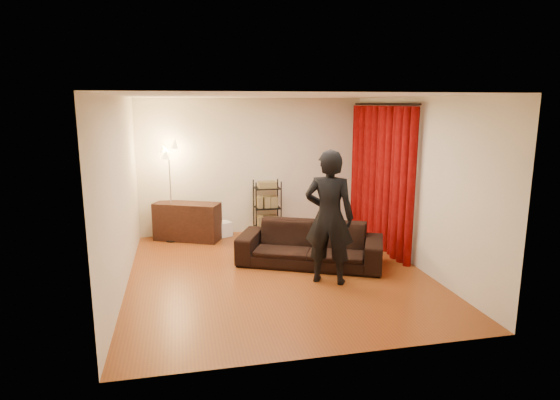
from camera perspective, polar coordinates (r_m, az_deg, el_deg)
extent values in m
plane|color=brown|center=(7.37, -0.28, -8.91)|extent=(5.00, 5.00, 0.00)
plane|color=white|center=(6.89, -0.30, 12.59)|extent=(5.00, 5.00, 0.00)
plane|color=beige|center=(9.44, -3.40, 4.12)|extent=(5.00, 0.00, 5.00)
plane|color=beige|center=(4.65, 6.04, -3.90)|extent=(5.00, 0.00, 5.00)
plane|color=beige|center=(6.91, -18.86, 0.71)|extent=(0.00, 5.00, 5.00)
plane|color=beige|center=(7.78, 16.18, 2.04)|extent=(0.00, 5.00, 5.00)
cylinder|color=black|center=(8.64, 12.49, 11.35)|extent=(0.04, 2.65, 0.04)
imported|color=black|center=(7.68, 3.69, -5.40)|extent=(2.49, 1.78, 0.68)
imported|color=black|center=(6.78, 6.01, -2.11)|extent=(0.85, 0.75, 1.97)
cube|color=black|center=(9.18, -11.22, -2.58)|extent=(1.32, 0.93, 0.73)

